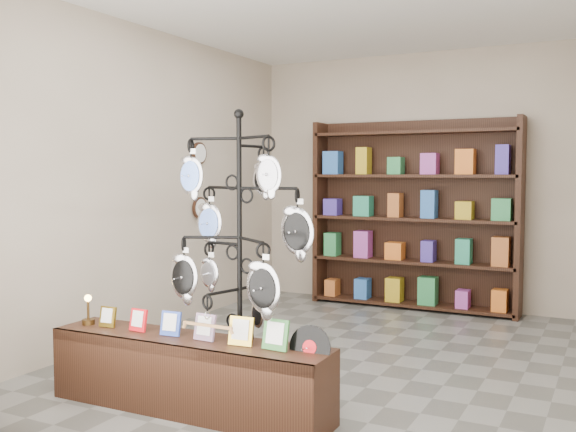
{
  "coord_description": "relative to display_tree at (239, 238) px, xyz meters",
  "views": [
    {
      "loc": [
        2.12,
        -5.01,
        1.58
      ],
      "look_at": [
        0.05,
        -1.0,
        1.28
      ],
      "focal_mm": 40.0,
      "sensor_mm": 36.0,
      "label": 1
    }
  ],
  "objects": [
    {
      "name": "display_tree",
      "position": [
        0.0,
        0.0,
        0.0
      ],
      "size": [
        1.02,
        0.91,
        2.0
      ],
      "rotation": [
        0.0,
        0.0,
        -0.1
      ],
      "color": "black",
      "rests_on": "ground"
    },
    {
      "name": "wall_clocks",
      "position": [
        -1.88,
        2.22,
        0.34
      ],
      "size": [
        0.03,
        0.24,
        0.84
      ],
      "color": "black",
      "rests_on": "ground"
    },
    {
      "name": "ground",
      "position": [
        0.09,
        1.42,
        -1.16
      ],
      "size": [
        5.0,
        5.0,
        0.0
      ],
      "primitive_type": "plane",
      "color": "slate",
      "rests_on": "ground"
    },
    {
      "name": "back_shelving",
      "position": [
        0.09,
        3.72,
        -0.13
      ],
      "size": [
        2.42,
        0.36,
        2.2
      ],
      "color": "black",
      "rests_on": "ground"
    },
    {
      "name": "room_envelope",
      "position": [
        0.09,
        1.42,
        0.7
      ],
      "size": [
        5.0,
        5.0,
        5.0
      ],
      "color": "#BAAA96",
      "rests_on": "ground"
    },
    {
      "name": "front_shelf",
      "position": [
        -0.3,
        -0.17,
        -0.91
      ],
      "size": [
        2.01,
        0.45,
        0.71
      ],
      "rotation": [
        0.0,
        0.0,
        0.02
      ],
      "color": "black",
      "rests_on": "ground"
    }
  ]
}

